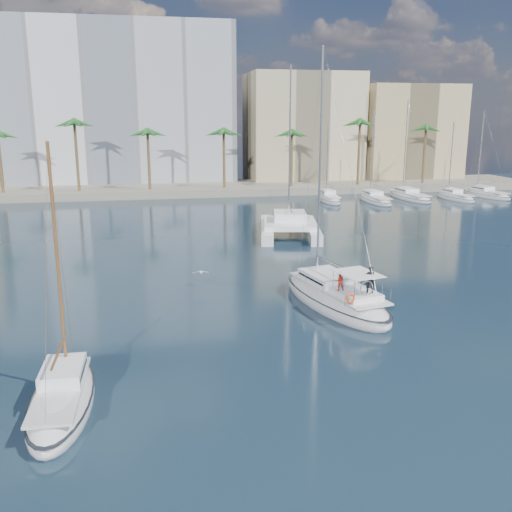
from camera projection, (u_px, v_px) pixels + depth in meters
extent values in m
plane|color=black|center=(261.00, 314.00, 36.91)|extent=(160.00, 160.00, 0.00)
cube|color=gray|center=(188.00, 189.00, 94.90)|extent=(120.00, 14.00, 1.20)
cube|color=silver|center=(113.00, 107.00, 100.90)|extent=(42.00, 16.00, 28.00)
cube|color=#C8B990|center=(302.00, 130.00, 105.31)|extent=(20.00, 14.00, 20.00)
cube|color=tan|center=(407.00, 135.00, 107.35)|extent=(18.00, 12.00, 18.00)
cylinder|color=brown|center=(189.00, 163.00, 89.97)|extent=(0.44, 0.44, 10.50)
sphere|color=#225B21|center=(188.00, 129.00, 88.72)|extent=(3.60, 3.60, 3.60)
cylinder|color=brown|center=(391.00, 160.00, 96.28)|extent=(0.44, 0.44, 10.50)
sphere|color=#225B21|center=(392.00, 128.00, 95.02)|extent=(3.60, 3.60, 3.60)
ellipsoid|color=silver|center=(335.00, 300.00, 38.55)|extent=(6.19, 12.39, 2.46)
ellipsoid|color=black|center=(335.00, 295.00, 38.47)|extent=(6.25, 12.51, 0.18)
cube|color=silver|center=(337.00, 288.00, 38.12)|extent=(4.50, 9.26, 0.12)
cube|color=white|center=(327.00, 277.00, 39.26)|extent=(3.30, 4.33, 0.60)
cube|color=black|center=(327.00, 277.00, 39.25)|extent=(3.23, 3.89, 0.14)
cylinder|color=#B7BABF|center=(320.00, 166.00, 38.69)|extent=(0.15, 0.15, 15.56)
cylinder|color=#B7BABF|center=(335.00, 264.00, 38.05)|extent=(1.12, 4.71, 0.11)
cube|color=white|center=(356.00, 294.00, 36.03)|extent=(2.83, 3.37, 0.36)
cube|color=white|center=(358.00, 273.00, 35.60)|extent=(2.83, 3.37, 0.04)
torus|color=silver|center=(367.00, 288.00, 34.85)|extent=(0.95, 0.26, 0.96)
torus|color=#F8430D|center=(350.00, 298.00, 33.96)|extent=(0.66, 0.33, 0.64)
imported|color=black|center=(370.00, 280.00, 35.39)|extent=(0.71, 0.55, 1.71)
imported|color=#A72A19|center=(340.00, 281.00, 35.99)|extent=(0.64, 0.52, 1.23)
ellipsoid|color=silver|center=(62.00, 403.00, 24.88)|extent=(2.81, 8.42, 1.97)
ellipsoid|color=black|center=(62.00, 397.00, 24.81)|extent=(2.84, 8.51, 0.18)
cube|color=silver|center=(60.00, 389.00, 24.54)|extent=(2.01, 6.32, 0.12)
cube|color=white|center=(63.00, 372.00, 25.38)|extent=(1.83, 2.77, 0.60)
cube|color=black|center=(63.00, 371.00, 25.38)|extent=(1.84, 2.45, 0.14)
cylinder|color=brown|center=(57.00, 260.00, 25.14)|extent=(0.15, 0.15, 10.35)
cylinder|color=brown|center=(58.00, 353.00, 24.40)|extent=(0.18, 3.38, 0.11)
cube|color=silver|center=(267.00, 229.00, 61.50)|extent=(3.59, 12.12, 1.10)
cube|color=silver|center=(312.00, 229.00, 61.46)|extent=(3.59, 12.12, 1.10)
cube|color=white|center=(290.00, 224.00, 60.71)|extent=(6.68, 7.62, 0.50)
cube|color=white|center=(290.00, 216.00, 61.13)|extent=(3.99, 4.23, 1.00)
cube|color=black|center=(290.00, 216.00, 61.12)|extent=(3.91, 3.76, 0.18)
cylinder|color=#B7BABF|center=(290.00, 144.00, 61.08)|extent=(0.18, 0.18, 16.16)
ellipsoid|color=silver|center=(200.00, 272.00, 42.43)|extent=(0.25, 0.48, 0.23)
sphere|color=silver|center=(200.00, 271.00, 42.64)|extent=(0.13, 0.13, 0.13)
cube|color=gray|center=(196.00, 272.00, 42.36)|extent=(0.56, 0.20, 0.13)
cube|color=gray|center=(205.00, 272.00, 42.48)|extent=(0.56, 0.20, 0.13)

